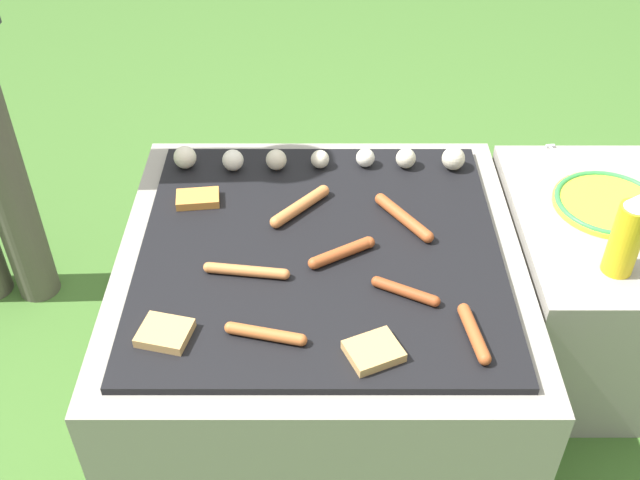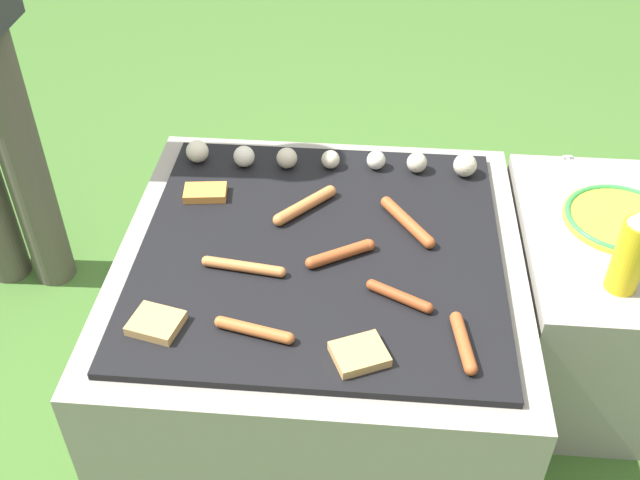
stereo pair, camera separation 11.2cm
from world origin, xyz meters
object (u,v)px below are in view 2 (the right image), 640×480
object	(u,v)px
sausage_front_center	(254,330)
fork_utensil	(576,173)
plate_colorful	(621,218)
condiment_bottle	(631,252)

from	to	relation	value
sausage_front_center	fork_utensil	world-z (taller)	sausage_front_center
sausage_front_center	plate_colorful	xyz separation A→B (m)	(0.80, 0.43, -0.00)
plate_colorful	fork_utensil	xyz separation A→B (m)	(-0.07, 0.19, -0.01)
sausage_front_center	plate_colorful	world-z (taller)	sausage_front_center
plate_colorful	condiment_bottle	size ratio (longest dim) A/B	1.29
sausage_front_center	condiment_bottle	size ratio (longest dim) A/B	0.81
sausage_front_center	plate_colorful	distance (m)	0.91
sausage_front_center	fork_utensil	bearing A→B (deg)	40.15
sausage_front_center	fork_utensil	distance (m)	0.96
sausage_front_center	plate_colorful	bearing A→B (deg)	28.21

